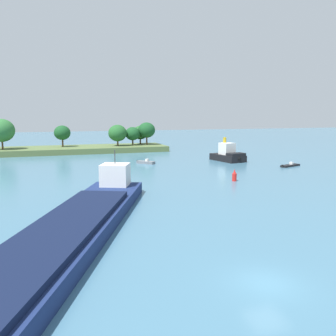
{
  "coord_description": "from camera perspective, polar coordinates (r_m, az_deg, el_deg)",
  "views": [
    {
      "loc": [
        -12.36,
        -17.46,
        10.55
      ],
      "look_at": [
        6.57,
        39.35,
        1.2
      ],
      "focal_mm": 37.23,
      "sensor_mm": 36.0,
      "label": 1
    }
  ],
  "objects": [
    {
      "name": "ground_plane",
      "position": [
        23.85,
        15.84,
        -17.73
      ],
      "size": [
        400.0,
        400.0,
        0.0
      ],
      "primitive_type": "plane",
      "color": "teal"
    },
    {
      "name": "treeline_island",
      "position": [
        99.71,
        -18.19,
        4.21
      ],
      "size": [
        58.25,
        13.88,
        10.06
      ],
      "color": "#566B3D",
      "rests_on": "ground"
    },
    {
      "name": "fishing_skiff",
      "position": [
        74.54,
        -3.66,
        0.95
      ],
      "size": [
        3.75,
        3.71,
        1.05
      ],
      "color": "slate",
      "rests_on": "ground"
    },
    {
      "name": "small_motorboat",
      "position": [
        74.7,
        19.36,
        0.41
      ],
      "size": [
        5.28,
        2.83,
        0.86
      ],
      "color": "black",
      "rests_on": "ground"
    },
    {
      "name": "tugboat",
      "position": [
        79.69,
        9.8,
        2.13
      ],
      "size": [
        5.72,
        8.72,
        5.25
      ],
      "color": "black",
      "rests_on": "ground"
    },
    {
      "name": "cargo_barge",
      "position": [
        29.37,
        -16.75,
        -10.57
      ],
      "size": [
        22.22,
        41.02,
        5.94
      ],
      "color": "navy",
      "rests_on": "ground"
    },
    {
      "name": "channel_buoy_red",
      "position": [
        56.04,
        10.82,
        -1.29
      ],
      "size": [
        0.7,
        0.7,
        1.9
      ],
      "color": "red",
      "rests_on": "ground"
    }
  ]
}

